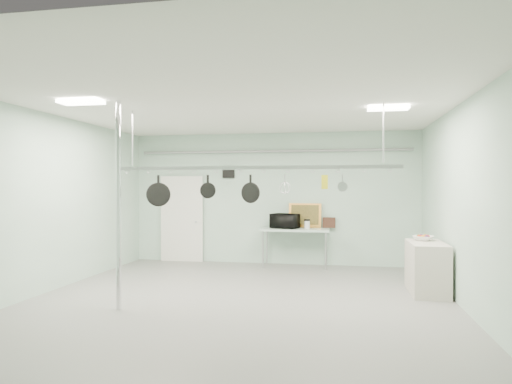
% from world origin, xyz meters
% --- Properties ---
extents(floor, '(8.00, 8.00, 0.00)m').
position_xyz_m(floor, '(0.00, 0.00, 0.00)').
color(floor, gray).
rests_on(floor, ground).
extents(ceiling, '(7.00, 8.00, 0.02)m').
position_xyz_m(ceiling, '(0.00, 0.00, 3.19)').
color(ceiling, silver).
rests_on(ceiling, back_wall).
extents(back_wall, '(7.00, 0.02, 3.20)m').
position_xyz_m(back_wall, '(0.00, 3.99, 1.60)').
color(back_wall, silver).
rests_on(back_wall, floor).
extents(right_wall, '(0.02, 8.00, 3.20)m').
position_xyz_m(right_wall, '(3.49, 0.00, 1.60)').
color(right_wall, silver).
rests_on(right_wall, floor).
extents(door, '(1.10, 0.10, 2.20)m').
position_xyz_m(door, '(-2.30, 3.94, 1.05)').
color(door, silver).
rests_on(door, floor).
extents(wall_vent, '(0.30, 0.04, 0.30)m').
position_xyz_m(wall_vent, '(-1.10, 3.97, 2.25)').
color(wall_vent, black).
rests_on(wall_vent, back_wall).
extents(conduit_pipe, '(6.60, 0.07, 0.07)m').
position_xyz_m(conduit_pipe, '(0.00, 3.90, 2.75)').
color(conduit_pipe, gray).
rests_on(conduit_pipe, back_wall).
extents(chrome_pole, '(0.08, 0.08, 3.20)m').
position_xyz_m(chrome_pole, '(-1.70, -0.60, 1.60)').
color(chrome_pole, silver).
rests_on(chrome_pole, floor).
extents(prep_table, '(1.60, 0.70, 0.91)m').
position_xyz_m(prep_table, '(0.60, 3.60, 0.83)').
color(prep_table, silver).
rests_on(prep_table, floor).
extents(side_cabinet, '(0.60, 1.20, 0.90)m').
position_xyz_m(side_cabinet, '(3.15, 1.40, 0.45)').
color(side_cabinet, beige).
rests_on(side_cabinet, floor).
extents(pot_rack, '(4.80, 0.06, 1.00)m').
position_xyz_m(pot_rack, '(0.20, 0.30, 2.23)').
color(pot_rack, '#B7B7BC').
rests_on(pot_rack, ceiling).
extents(light_panel_left, '(0.65, 0.30, 0.05)m').
position_xyz_m(light_panel_left, '(-2.20, -0.80, 3.16)').
color(light_panel_left, white).
rests_on(light_panel_left, ceiling).
extents(light_panel_right, '(0.65, 0.30, 0.05)m').
position_xyz_m(light_panel_right, '(2.40, 0.60, 3.16)').
color(light_panel_right, white).
rests_on(light_panel_right, ceiling).
extents(microwave, '(0.73, 0.61, 0.34)m').
position_xyz_m(microwave, '(0.36, 3.61, 1.08)').
color(microwave, black).
rests_on(microwave, prep_table).
extents(coffee_canister, '(0.16, 0.16, 0.19)m').
position_xyz_m(coffee_canister, '(0.88, 3.57, 1.00)').
color(coffee_canister, silver).
rests_on(coffee_canister, prep_table).
extents(painting_large, '(0.79, 0.18, 0.58)m').
position_xyz_m(painting_large, '(0.81, 3.90, 1.20)').
color(painting_large, gold).
rests_on(painting_large, prep_table).
extents(painting_small, '(0.30, 0.10, 0.25)m').
position_xyz_m(painting_small, '(1.38, 3.90, 1.03)').
color(painting_small, '#331B11').
rests_on(painting_small, prep_table).
extents(fruit_bowl, '(0.48, 0.48, 0.09)m').
position_xyz_m(fruit_bowl, '(3.13, 1.66, 0.94)').
color(fruit_bowl, white).
rests_on(fruit_bowl, side_cabinet).
extents(skillet_left, '(0.41, 0.17, 0.54)m').
position_xyz_m(skillet_left, '(-1.43, 0.30, 1.82)').
color(skillet_left, black).
rests_on(skillet_left, pot_rack).
extents(skillet_mid, '(0.27, 0.07, 0.37)m').
position_xyz_m(skillet_mid, '(-0.55, 0.30, 1.90)').
color(skillet_mid, black).
rests_on(skillet_mid, pot_rack).
extents(skillet_right, '(0.34, 0.15, 0.46)m').
position_xyz_m(skillet_right, '(0.18, 0.30, 1.85)').
color(skillet_right, black).
rests_on(skillet_right, pot_rack).
extents(whisk, '(0.24, 0.24, 0.33)m').
position_xyz_m(whisk, '(0.75, 0.30, 1.92)').
color(whisk, silver).
rests_on(whisk, pot_rack).
extents(grater, '(0.10, 0.04, 0.25)m').
position_xyz_m(grater, '(1.39, 0.30, 1.96)').
color(grater, gold).
rests_on(grater, pot_rack).
extents(saucepan, '(0.19, 0.15, 0.29)m').
position_xyz_m(saucepan, '(1.67, 0.30, 1.94)').
color(saucepan, silver).
rests_on(saucepan, pot_rack).
extents(fruit_cluster, '(0.24, 0.24, 0.09)m').
position_xyz_m(fruit_cluster, '(3.13, 1.66, 0.98)').
color(fruit_cluster, '#AC210F').
rests_on(fruit_cluster, fruit_bowl).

